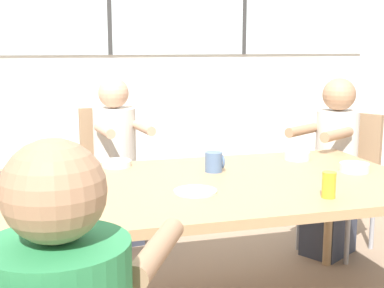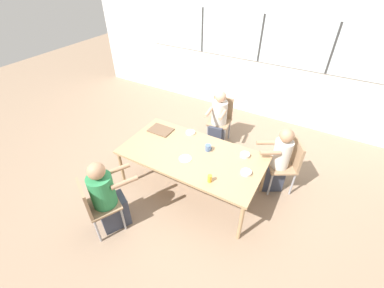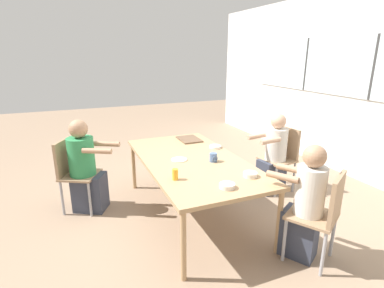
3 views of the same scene
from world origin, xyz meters
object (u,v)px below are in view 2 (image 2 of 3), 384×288
object	(u,v)px
person_man_blue_shirt	(277,162)
bowl_fruit	(246,173)
person_man_teal_shirt	(108,199)
bowl_cereal	(191,133)
chair_for_man_teal_shirt	(95,204)
bowl_white_shallow	(245,155)
chair_for_woman_green_shirt	(221,116)
juice_glass	(210,178)
chair_for_man_blue_shirt	(288,162)
coffee_mug	(208,148)
person_woman_green_shirt	(218,121)

from	to	relation	value
person_man_blue_shirt	bowl_fruit	bearing A→B (deg)	126.25
person_man_teal_shirt	bowl_cereal	size ratio (longest dim) A/B	7.53
chair_for_man_teal_shirt	bowl_white_shallow	world-z (taller)	chair_for_man_teal_shirt
chair_for_woman_green_shirt	juice_glass	world-z (taller)	chair_for_woman_green_shirt
juice_glass	person_man_teal_shirt	bearing A→B (deg)	-144.55
chair_for_man_blue_shirt	bowl_fruit	size ratio (longest dim) A/B	6.20
coffee_mug	bowl_white_shallow	xyz separation A→B (m)	(0.52, 0.14, -0.03)
person_man_teal_shirt	bowl_white_shallow	world-z (taller)	person_man_teal_shirt
bowl_cereal	bowl_fruit	distance (m)	1.19
chair_for_woman_green_shirt	bowl_white_shallow	bearing A→B (deg)	120.91
person_man_blue_shirt	chair_for_woman_green_shirt	bearing A→B (deg)	28.15
chair_for_woman_green_shirt	chair_for_man_teal_shirt	distance (m)	2.76
chair_for_woman_green_shirt	chair_for_man_blue_shirt	bearing A→B (deg)	146.72
person_man_blue_shirt	coffee_mug	world-z (taller)	person_man_blue_shirt
bowl_white_shallow	bowl_fruit	xyz separation A→B (m)	(0.14, -0.33, -0.00)
juice_glass	bowl_cereal	bearing A→B (deg)	132.99
chair_for_man_blue_shirt	bowl_white_shallow	size ratio (longest dim) A/B	6.41
chair_for_woman_green_shirt	coffee_mug	size ratio (longest dim) A/B	9.08
chair_for_man_blue_shirt	juice_glass	world-z (taller)	chair_for_man_blue_shirt
person_man_blue_shirt	coffee_mug	xyz separation A→B (m)	(-0.94, -0.47, 0.23)
chair_for_man_teal_shirt	person_woman_green_shirt	xyz separation A→B (m)	(0.52, 2.55, -0.03)
chair_for_woman_green_shirt	juice_glass	size ratio (longest dim) A/B	8.26
bowl_cereal	bowl_fruit	bearing A→B (deg)	-21.63
bowl_white_shallow	coffee_mug	bearing A→B (deg)	-164.49
bowl_cereal	chair_for_man_teal_shirt	bearing A→B (deg)	-103.23
bowl_white_shallow	bowl_fruit	world-z (taller)	bowl_white_shallow
bowl_fruit	person_woman_green_shirt	bearing A→B (deg)	127.79
chair_for_man_blue_shirt	person_man_teal_shirt	xyz separation A→B (m)	(-1.85, -1.87, -0.02)
person_woman_green_shirt	person_man_teal_shirt	size ratio (longest dim) A/B	0.97
person_woman_green_shirt	bowl_white_shallow	world-z (taller)	person_woman_green_shirt
chair_for_man_blue_shirt	chair_for_man_teal_shirt	size ratio (longest dim) A/B	1.00
coffee_mug	bowl_cereal	size ratio (longest dim) A/B	0.65
chair_for_man_blue_shirt	bowl_fruit	distance (m)	0.88
coffee_mug	bowl_white_shallow	size ratio (longest dim) A/B	0.71
chair_for_man_blue_shirt	bowl_white_shallow	xyz separation A→B (m)	(-0.56, -0.41, 0.19)
person_man_teal_shirt	bowl_fruit	distance (m)	1.83
chair_for_man_blue_shirt	person_man_blue_shirt	distance (m)	0.16
bowl_white_shallow	person_man_teal_shirt	bearing A→B (deg)	-131.32
person_man_blue_shirt	juice_glass	xyz separation A→B (m)	(-0.63, -1.03, 0.24)
juice_glass	chair_for_man_blue_shirt	bearing A→B (deg)	55.14
chair_for_man_teal_shirt	bowl_cereal	world-z (taller)	chair_for_man_teal_shirt
chair_for_man_blue_shirt	person_man_teal_shirt	world-z (taller)	person_man_teal_shirt
person_woman_green_shirt	coffee_mug	world-z (taller)	person_woman_green_shirt
person_man_blue_shirt	chair_for_man_blue_shirt	bearing A→B (deg)	-90.00
chair_for_woman_green_shirt	person_woman_green_shirt	size ratio (longest dim) A/B	0.80
person_man_blue_shirt	person_man_teal_shirt	size ratio (longest dim) A/B	0.98
chair_for_woman_green_shirt	person_man_blue_shirt	world-z (taller)	person_man_blue_shirt
chair_for_woman_green_shirt	bowl_cereal	xyz separation A→B (m)	(-0.09, -1.00, 0.19)
chair_for_man_teal_shirt	bowl_cereal	size ratio (longest dim) A/B	5.86
person_man_blue_shirt	juice_glass	world-z (taller)	person_man_blue_shirt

